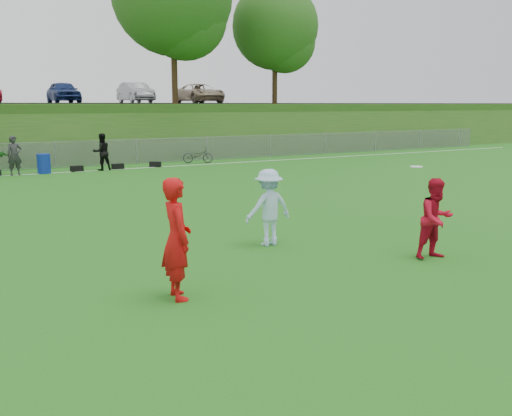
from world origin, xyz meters
TOP-DOWN VIEW (x-y plane):
  - ground at (0.00, 0.00)m, footprint 120.00×120.00m
  - sideline_far at (0.00, 18.00)m, footprint 60.00×0.10m
  - fence at (0.00, 20.00)m, footprint 58.00×0.06m
  - berm at (0.00, 31.00)m, footprint 120.00×18.00m
  - parking_lot at (0.00, 33.00)m, footprint 120.00×12.00m
  - tree_green_near at (8.16, 24.42)m, footprint 7.14×7.14m
  - tree_green_far at (16.16, 25.92)m, footprint 5.88×5.88m
  - gear_bags at (1.10, 18.10)m, footprint 7.81×0.55m
  - player_red_left at (-2.01, -0.24)m, footprint 0.52×0.74m
  - player_red_center at (3.31, -0.57)m, footprint 0.82×0.66m
  - player_blue at (1.01, 1.99)m, footprint 1.07×0.62m
  - frisbee at (5.00, 1.68)m, footprint 0.30×0.30m
  - recycling_bin at (-0.86, 18.07)m, footprint 0.64×0.64m
  - bicycle at (6.89, 18.81)m, footprint 1.64×1.16m

SIDE VIEW (x-z plane):
  - ground at x=0.00m, z-range 0.00..0.00m
  - sideline_far at x=0.00m, z-range 0.00..0.01m
  - gear_bags at x=1.10m, z-range 0.00..0.26m
  - bicycle at x=6.89m, z-range 0.00..0.82m
  - recycling_bin at x=-0.86m, z-range 0.00..0.86m
  - fence at x=0.00m, z-range 0.00..1.30m
  - player_red_center at x=3.31m, z-range 0.00..1.60m
  - player_blue at x=1.01m, z-range 0.00..1.65m
  - player_red_left at x=-2.01m, z-range 0.00..1.92m
  - berm at x=0.00m, z-range 0.00..3.00m
  - frisbee at x=5.00m, z-range 1.51..1.53m
  - parking_lot at x=0.00m, z-range 3.00..3.10m
  - tree_green_far at x=16.16m, z-range 3.87..12.06m
  - tree_green_near at x=8.16m, z-range 4.06..14.00m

